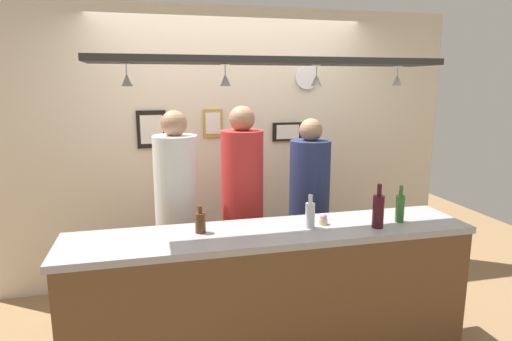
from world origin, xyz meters
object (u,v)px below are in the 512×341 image
Objects in this scene: bottle_wine_dark_red at (378,211)px; cupcake at (323,219)px; bottle_beer_brown_stubby at (200,222)px; picture_frame_lower_pair at (288,132)px; person_right_navy_shirt at (309,195)px; bottle_soda_clear at (310,215)px; wall_clock at (307,78)px; bottle_beer_green_import at (400,208)px; person_middle_red_shirt at (242,191)px; person_left_white_patterned_shirt at (177,197)px; picture_frame_caricature at (152,129)px; picture_frame_crest at (213,123)px.

bottle_wine_dark_red is 3.85× the size of cupcake.
picture_frame_lower_pair reaches higher than bottle_beer_brown_stubby.
bottle_soda_clear is at bearing -110.40° from person_right_navy_shirt.
picture_frame_lower_pair is 0.55m from wall_clock.
bottle_beer_green_import reaches higher than bottle_beer_brown_stubby.
person_middle_red_shirt is 0.58m from person_right_navy_shirt.
person_left_white_patterned_shirt is 21.94× the size of cupcake.
bottle_beer_brown_stubby is 0.60× the size of picture_frame_lower_pair.
person_middle_red_shirt reaches higher than person_left_white_patterned_shirt.
picture_frame_caricature is (-0.69, 0.68, 0.45)m from person_middle_red_shirt.
bottle_wine_dark_red is at bearing -33.42° from person_left_white_patterned_shirt.
picture_frame_crest is at bearing 77.98° from bottle_beer_brown_stubby.
bottle_soda_clear is 0.88× the size of picture_frame_crest.
picture_frame_lower_pair is at bearing 31.28° from person_left_white_patterned_shirt.
picture_frame_crest reaches higher than picture_frame_lower_pair.
bottle_wine_dark_red is at bearing -160.41° from bottle_beer_green_import.
person_left_white_patterned_shirt is 5.70× the size of bottle_wine_dark_red.
bottle_beer_brown_stubby is 2.02m from wall_clock.
picture_frame_crest is (-0.88, 1.52, 0.47)m from bottle_wine_dark_red.
bottle_beer_brown_stubby is 1.38m from bottle_beer_green_import.
person_middle_red_shirt is 22.30× the size of cupcake.
person_middle_red_shirt reaches higher than picture_frame_lower_pair.
wall_clock reaches higher than picture_frame_crest.
person_left_white_patterned_shirt is 1.11m from bottle_soda_clear.
cupcake is (0.42, -0.69, -0.06)m from person_middle_red_shirt.
person_right_navy_shirt is 6.27× the size of bottle_beer_green_import.
person_right_navy_shirt is (1.10, -0.00, -0.05)m from person_left_white_patterned_shirt.
person_left_white_patterned_shirt is 6.58× the size of picture_frame_crest.
person_left_white_patterned_shirt reaches higher than cupcake.
picture_frame_crest is 0.76× the size of picture_frame_caricature.
person_left_white_patterned_shirt is 1.17m from cupcake.
bottle_soda_clear is at bearing -101.75° from picture_frame_lower_pair.
wall_clock is at bearing 88.62° from bottle_wine_dark_red.
picture_frame_crest is at bearing 126.93° from bottle_beer_green_import.
picture_frame_caricature is 1.54m from wall_clock.
bottle_beer_green_import is 2.24m from picture_frame_caricature.
picture_frame_lower_pair is (-0.36, 1.45, 0.38)m from bottle_beer_green_import.
person_left_white_patterned_shirt is 0.98× the size of person_middle_red_shirt.
picture_frame_lower_pair is (0.18, 1.37, 0.45)m from cupcake.
bottle_beer_green_import is (1.48, -0.77, 0.03)m from person_left_white_patterned_shirt.
person_right_navy_shirt is 1.14m from picture_frame_crest.
person_right_navy_shirt reaches higher than bottle_wine_dark_red.
person_left_white_patterned_shirt is at bearing 152.70° from bottle_beer_green_import.
bottle_wine_dark_red is at bearing -24.71° from cupcake.
bottle_beer_green_import is 1.18× the size of wall_clock.
picture_frame_crest is (-1.09, 1.45, 0.48)m from bottle_beer_green_import.
bottle_soda_clear is 0.88× the size of bottle_beer_green_import.
bottle_soda_clear is at bearing -72.99° from picture_frame_crest.
bottle_beer_brown_stubby is 0.82× the size of wall_clock.
bottle_soda_clear is 0.14m from cupcake.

